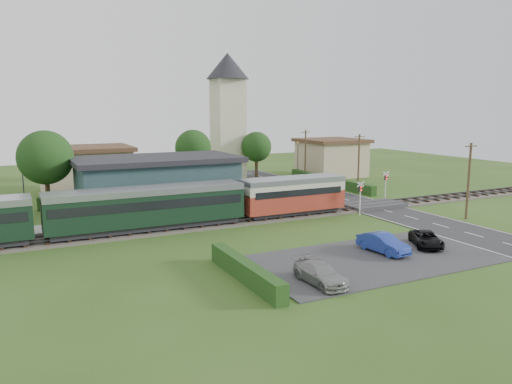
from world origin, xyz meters
name	(u,v)px	position (x,y,z in m)	size (l,w,h in m)	color
ground	(300,221)	(0.00, 0.00, 0.00)	(120.00, 120.00, 0.00)	#2D4C19
railway_track	(289,216)	(0.00, 2.00, 0.11)	(76.00, 3.20, 0.49)	#4C443D
road	(386,211)	(10.00, 0.00, 0.03)	(6.00, 70.00, 0.05)	#28282B
car_park	(373,259)	(-1.50, -12.00, 0.04)	(17.00, 9.00, 0.08)	#333335
crossing_deck	(373,205)	(10.00, 2.00, 0.23)	(6.20, 3.40, 0.45)	#333335
platform	(175,218)	(-10.00, 5.20, 0.23)	(30.00, 3.00, 0.45)	gray
equipment_hut	(82,210)	(-18.00, 5.20, 1.75)	(2.30, 2.30, 2.55)	beige
station_building	(157,183)	(-10.00, 10.99, 2.69)	(16.00, 9.00, 5.30)	#294144
train	(108,210)	(-16.42, 2.00, 2.18)	(43.20, 2.90, 3.40)	#232328
church_tower	(228,107)	(5.00, 28.00, 10.23)	(6.00, 6.00, 17.60)	beige
house_west	(85,169)	(-15.00, 25.00, 2.79)	(10.80, 8.80, 5.50)	tan
house_east	(331,157)	(20.00, 24.00, 2.80)	(8.80, 8.80, 5.50)	tan
hedge_carpark	(246,271)	(-11.00, -12.00, 0.60)	(0.80, 9.00, 1.20)	#193814
hedge_roadside	(329,181)	(14.20, 16.00, 0.60)	(0.80, 18.00, 1.20)	#193814
hedge_station	(147,196)	(-10.00, 15.50, 0.65)	(22.00, 0.80, 1.30)	#193814
tree_a	(45,158)	(-20.00, 14.00, 5.38)	(5.20, 5.20, 8.00)	#332316
tree_b	(193,148)	(-2.00, 23.00, 5.02)	(4.60, 4.60, 7.34)	#332316
tree_c	(256,147)	(8.00, 25.00, 4.65)	(4.20, 4.20, 6.78)	#332316
utility_pole_b	(469,180)	(14.20, -6.00, 3.63)	(1.40, 0.22, 7.00)	#473321
utility_pole_c	(359,163)	(14.20, 10.00, 3.63)	(1.40, 0.22, 7.00)	#473321
utility_pole_d	(305,154)	(14.20, 22.00, 3.63)	(1.40, 0.22, 7.00)	#473321
crossing_signal_near	(360,193)	(6.40, -0.41, 2.14)	(0.84, 0.28, 3.28)	silver
crossing_signal_far	(386,181)	(13.60, 4.39, 2.14)	(0.84, 0.28, 3.28)	silver
streetlamp_west	(23,176)	(-22.00, 20.00, 3.04)	(0.30, 0.30, 5.15)	#3F3F47
streetlamp_east	(298,155)	(16.00, 27.00, 3.04)	(0.30, 0.30, 5.15)	#3F3F47
car_on_road	(315,187)	(9.64, 12.35, 0.70)	(1.55, 3.84, 1.31)	#022C93
car_park_blue	(383,243)	(0.02, -11.23, 0.75)	(1.42, 4.07, 1.34)	#233999
car_park_silver	(320,273)	(-7.40, -14.50, 0.68)	(1.67, 4.12, 1.19)	gray
car_park_dark	(426,239)	(3.94, -11.36, 0.62)	(1.81, 3.92, 1.09)	black
pedestrian_near	(235,202)	(-4.39, 4.56, 1.35)	(0.66, 0.43, 1.80)	gray
pedestrian_far	(126,212)	(-14.48, 4.83, 1.29)	(0.82, 0.64, 1.68)	gray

